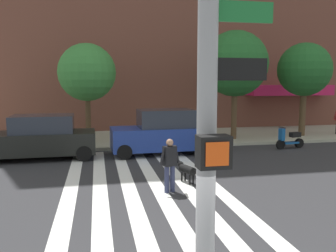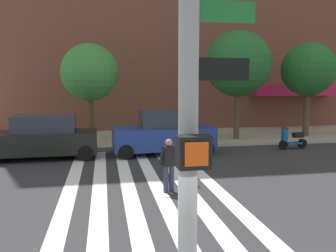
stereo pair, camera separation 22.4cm
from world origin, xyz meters
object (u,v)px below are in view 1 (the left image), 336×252
(traffic_light_pole, at_px, (210,61))
(street_tree_middle, at_px, (235,64))
(parked_car_third_in_line, at_px, (163,133))
(dog_on_leash, at_px, (187,169))
(parked_car_behind_first, at_px, (40,138))
(street_tree_nearest, at_px, (87,73))
(pedestrian_dog_walker, at_px, (170,162))
(parked_scooter, at_px, (290,139))
(street_tree_further, at_px, (304,70))

(traffic_light_pole, xyz_separation_m, street_tree_middle, (6.55, 15.63, 0.78))
(traffic_light_pole, xyz_separation_m, parked_car_third_in_line, (2.01, 12.99, -2.54))
(dog_on_leash, bearing_deg, parked_car_behind_first, 137.83)
(street_tree_nearest, xyz_separation_m, pedestrian_dog_walker, (2.57, -9.14, -2.89))
(parked_car_behind_first, height_order, parked_scooter, parked_car_behind_first)
(street_tree_nearest, relative_size, pedestrian_dog_walker, 3.17)
(parked_car_third_in_line, height_order, parked_scooter, parked_car_third_in_line)
(street_tree_further, bearing_deg, parked_car_behind_first, -168.27)
(parked_scooter, distance_m, street_tree_further, 5.27)
(parked_car_third_in_line, distance_m, parked_scooter, 6.51)
(dog_on_leash, bearing_deg, parked_scooter, 36.15)
(traffic_light_pole, bearing_deg, parked_scooter, 56.80)
(parked_car_behind_first, bearing_deg, parked_scooter, -0.02)
(parked_scooter, xyz_separation_m, street_tree_further, (2.51, 3.00, 3.53))
(street_tree_middle, distance_m, dog_on_leash, 9.59)
(parked_car_third_in_line, distance_m, pedestrian_dog_walker, 5.79)
(traffic_light_pole, height_order, street_tree_nearest, traffic_light_pole)
(parked_car_third_in_line, height_order, dog_on_leash, parked_car_third_in_line)
(traffic_light_pole, distance_m, street_tree_middle, 16.96)
(traffic_light_pole, distance_m, parked_scooter, 15.82)
(traffic_light_pole, distance_m, parked_car_behind_first, 13.68)
(parked_scooter, bearing_deg, traffic_light_pole, -123.20)
(parked_car_behind_first, height_order, parked_car_third_in_line, parked_car_third_in_line)
(street_tree_further, relative_size, dog_on_leash, 5.26)
(parked_scooter, relative_size, street_tree_nearest, 0.31)
(street_tree_middle, bearing_deg, traffic_light_pole, -112.75)
(parked_car_behind_first, distance_m, parked_scooter, 11.91)
(parked_car_third_in_line, distance_m, street_tree_further, 9.96)
(parked_scooter, height_order, street_tree_further, street_tree_further)
(street_tree_middle, distance_m, pedestrian_dog_walker, 10.51)
(parked_car_behind_first, xyz_separation_m, street_tree_middle, (9.96, 2.64, 3.38))
(street_tree_middle, height_order, pedestrian_dog_walker, street_tree_middle)
(street_tree_further, xyz_separation_m, dog_on_leash, (-9.10, -7.81, -3.57))
(dog_on_leash, bearing_deg, traffic_light_pole, -103.16)
(pedestrian_dog_walker, height_order, dog_on_leash, pedestrian_dog_walker)
(parked_car_behind_first, bearing_deg, dog_on_leash, -42.17)
(dog_on_leash, bearing_deg, street_tree_nearest, 112.05)
(street_tree_nearest, xyz_separation_m, street_tree_further, (12.43, -0.42, 0.20))
(pedestrian_dog_walker, xyz_separation_m, dog_on_leash, (0.76, 0.91, -0.48))
(traffic_light_pole, bearing_deg, parked_car_third_in_line, 81.22)
(parked_car_third_in_line, height_order, street_tree_nearest, street_tree_nearest)
(street_tree_nearest, bearing_deg, street_tree_middle, -5.58)
(street_tree_further, bearing_deg, street_tree_nearest, 178.04)
(traffic_light_pole, height_order, parked_car_behind_first, traffic_light_pole)
(traffic_light_pole, xyz_separation_m, street_tree_nearest, (-1.42, 16.41, 0.29))
(parked_car_third_in_line, xyz_separation_m, parked_scooter, (6.49, -0.00, -0.50))
(parked_scooter, height_order, street_tree_middle, street_tree_middle)
(street_tree_nearest, bearing_deg, parked_car_behind_first, -120.13)
(parked_scooter, height_order, street_tree_nearest, street_tree_nearest)
(street_tree_further, bearing_deg, parked_scooter, -129.95)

